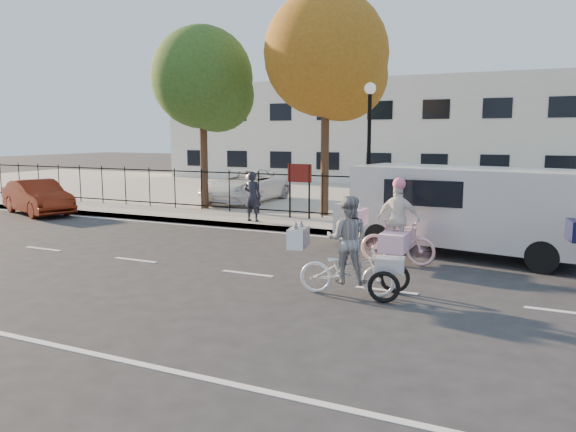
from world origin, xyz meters
The scene contains 18 objects.
ground centered at (0.00, 0.00, 0.00)m, with size 120.00×120.00×0.00m, color #333334.
road_markings centered at (0.00, 0.00, 0.01)m, with size 60.00×9.52×0.01m, color silver, non-canonical shape.
curb centered at (0.00, 5.05, 0.07)m, with size 60.00×0.10×0.15m, color #A8A399.
sidewalk centered at (0.00, 6.10, 0.07)m, with size 60.00×2.20×0.15m, color #A8A399.
parking_lot centered at (0.00, 15.00, 0.07)m, with size 60.00×15.60×0.15m, color #A8A399.
iron_fence centered at (0.00, 7.20, 0.90)m, with size 58.00×0.06×1.50m, color black, non-canonical shape.
building centered at (0.00, 25.00, 3.00)m, with size 34.00×10.00×6.00m, color silver.
lamppost centered at (0.50, 6.80, 3.11)m, with size 0.36×0.36×4.33m.
street_sign centered at (-1.85, 6.80, 1.42)m, with size 0.85×0.06×1.80m.
zebra_trike centered at (2.42, -0.57, 0.71)m, with size 2.15×1.06×1.83m.
unicorn_bike centered at (2.60, 2.23, 0.73)m, with size 1.94×1.34×1.97m.
white_van centered at (3.79, 3.96, 1.17)m, with size 6.27×2.99×2.12m.
red_sedan centered at (-11.35, 4.50, 0.63)m, with size 1.33×3.82×1.26m, color #631B0B.
pedestrian centered at (-2.93, 5.54, 0.95)m, with size 0.58×0.38×1.60m, color black.
lot_car_b centered at (-5.76, 10.03, 0.82)m, with size 2.24×4.86×1.35m, color white.
lot_car_c centered at (0.29, 10.11, 0.78)m, with size 1.34×3.85×1.27m, color #45474C.
tree_west centered at (-5.97, 7.64, 4.79)m, with size 3.73×3.73×6.84m.
tree_mid centered at (-1.22, 7.88, 5.36)m, with size 4.18×4.18×7.66m.
Camera 1 is at (5.71, -10.06, 2.92)m, focal length 35.00 mm.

